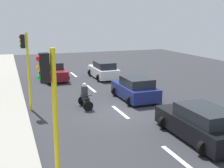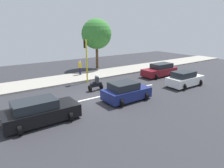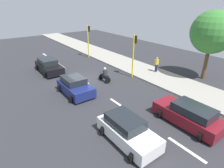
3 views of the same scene
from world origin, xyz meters
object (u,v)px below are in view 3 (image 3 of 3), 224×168
Objects in this scene: traffic_light_midblock at (88,37)px; street_tree_south at (212,32)px; motorcycle at (105,76)px; pedestrian_near_signal at (157,64)px; car_black at (49,66)px; traffic_light_corner at (134,50)px; car_white at (127,131)px; car_maroon at (188,115)px; car_dark_blue at (75,86)px.

street_tree_south is at bearing -68.06° from traffic_light_midblock.
motorcycle is at bearing -110.21° from traffic_light_midblock.
pedestrian_near_signal is at bearing -13.20° from motorcycle.
car_black is 1.00× the size of traffic_light_corner.
car_maroon is (4.29, -1.18, 0.00)m from car_white.
traffic_light_midblock reaches higher than pedestrian_near_signal.
traffic_light_midblock is 0.66× the size of street_tree_south.
car_dark_blue is 2.26× the size of pedestrian_near_signal.
traffic_light_midblock is at bearing 20.18° from car_black.
car_dark_blue is 9.73m from pedestrian_near_signal.
pedestrian_near_signal is at bearing -4.54° from car_dark_blue.
pedestrian_near_signal is 6.16m from street_tree_south.
traffic_light_corner and traffic_light_midblock have the same top height.
motorcycle is (3.86, 8.00, -0.07)m from car_white.
street_tree_south reaches higher than traffic_light_corner.
car_dark_blue is 9.42m from car_maroon.
pedestrian_near_signal reaches higher than car_dark_blue.
car_black is 6.79m from car_dark_blue.
motorcycle is (3.60, -6.13, -0.07)m from car_black.
street_tree_south reaches higher than car_maroon.
traffic_light_corner is at bearing 140.14° from street_tree_south.
street_tree_south is (8.86, -5.50, 4.14)m from motorcycle.
street_tree_south reaches higher than car_white.
car_dark_blue is at bearing -89.98° from car_black.
traffic_light_midblock reaches higher than motorcycle.
traffic_light_corner is 9.37m from traffic_light_midblock.
traffic_light_corner reaches higher than car_maroon.
street_tree_south is (12.45, -11.62, 4.07)m from car_black.
car_maroon is at bearing -15.32° from car_white.
car_maroon is at bearing -107.99° from traffic_light_corner.
street_tree_south reaches higher than car_black.
car_white is 1.04× the size of car_dark_blue.
car_white is 13.58m from street_tree_south.
pedestrian_near_signal reaches higher than car_maroon.
pedestrian_near_signal is at bearing 33.44° from car_white.
car_white is at bearing -115.72° from motorcycle.
traffic_light_corner is at bearing -90.00° from traffic_light_midblock.
traffic_light_corner is at bearing -45.46° from car_black.
car_dark_blue is at bearing -126.11° from traffic_light_midblock.
street_tree_south is (5.68, -14.11, 1.85)m from traffic_light_midblock.
motorcycle is (3.59, 0.66, -0.07)m from car_dark_blue.
traffic_light_corner reaches higher than motorcycle.
street_tree_south reaches higher than pedestrian_near_signal.
pedestrian_near_signal is (9.69, -0.77, 0.35)m from car_dark_blue.
car_dark_blue is 7.12m from traffic_light_corner.
street_tree_south reaches higher than traffic_light_midblock.
car_black is 1.18× the size of car_dark_blue.
motorcycle is at bearing 148.17° from street_tree_south.
motorcycle is 0.91× the size of pedestrian_near_signal.
traffic_light_corner is at bearing -0.77° from car_dark_blue.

